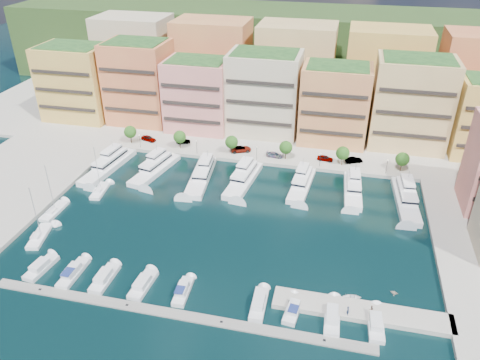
{
  "coord_description": "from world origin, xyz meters",
  "views": [
    {
      "loc": [
        22.62,
        -86.78,
        62.98
      ],
      "look_at": [
        -0.01,
        10.15,
        6.0
      ],
      "focal_mm": 35.0,
      "sensor_mm": 36.0,
      "label": 1
    }
  ],
  "objects": [
    {
      "name": "ground",
      "position": [
        0.0,
        0.0,
        0.0
      ],
      "size": [
        400.0,
        400.0,
        0.0
      ],
      "primitive_type": "plane",
      "color": "black",
      "rests_on": "ground"
    },
    {
      "name": "north_quay",
      "position": [
        0.0,
        62.0,
        0.0
      ],
      "size": [
        220.0,
        64.0,
        2.0
      ],
      "primitive_type": "cube",
      "color": "#9E998E",
      "rests_on": "ground"
    },
    {
      "name": "hillside",
      "position": [
        0.0,
        110.0,
        0.0
      ],
      "size": [
        240.0,
        40.0,
        58.0
      ],
      "primitive_type": "cube",
      "color": "#1B3616",
      "rests_on": "ground"
    },
    {
      "name": "south_pontoon",
      "position": [
        -3.0,
        -30.0,
        0.0
      ],
      "size": [
        72.0,
        2.2,
        0.35
      ],
      "primitive_type": "cube",
      "color": "gray",
      "rests_on": "ground"
    },
    {
      "name": "finger_pier",
      "position": [
        30.0,
        -22.0,
        0.0
      ],
      "size": [
        32.0,
        5.0,
        2.0
      ],
      "primitive_type": "cube",
      "color": "#9E998E",
      "rests_on": "ground"
    },
    {
      "name": "apartment_0",
      "position": [
        -66.0,
        49.99,
        13.31
      ],
      "size": [
        22.0,
        16.5,
        24.8
      ],
      "color": "gold",
      "rests_on": "north_quay"
    },
    {
      "name": "apartment_1",
      "position": [
        -44.0,
        51.99,
        14.31
      ],
      "size": [
        20.0,
        16.5,
        26.8
      ],
      "color": "#DB8349",
      "rests_on": "north_quay"
    },
    {
      "name": "apartment_2",
      "position": [
        -23.0,
        49.99,
        12.31
      ],
      "size": [
        20.0,
        15.5,
        22.8
      ],
      "color": "#EA8C83",
      "rests_on": "north_quay"
    },
    {
      "name": "apartment_3",
      "position": [
        -2.0,
        51.99,
        13.81
      ],
      "size": [
        22.0,
        16.5,
        25.8
      ],
      "color": "beige",
      "rests_on": "north_quay"
    },
    {
      "name": "apartment_4",
      "position": [
        20.0,
        49.99,
        12.81
      ],
      "size": [
        20.0,
        15.5,
        23.8
      ],
      "color": "#E1A154",
      "rests_on": "north_quay"
    },
    {
      "name": "apartment_5",
      "position": [
        42.0,
        51.99,
        14.31
      ],
      "size": [
        22.0,
        16.5,
        26.8
      ],
      "color": "#E0BA76",
      "rests_on": "north_quay"
    },
    {
      "name": "backblock_0",
      "position": [
        -55.0,
        74.0,
        16.0
      ],
      "size": [
        26.0,
        18.0,
        30.0
      ],
      "primitive_type": "cube",
      "color": "beige",
      "rests_on": "north_quay"
    },
    {
      "name": "backblock_1",
      "position": [
        -25.0,
        74.0,
        16.0
      ],
      "size": [
        26.0,
        18.0,
        30.0
      ],
      "primitive_type": "cube",
      "color": "#E1A154",
      "rests_on": "north_quay"
    },
    {
      "name": "backblock_2",
      "position": [
        5.0,
        74.0,
        16.0
      ],
      "size": [
        26.0,
        18.0,
        30.0
      ],
      "primitive_type": "cube",
      "color": "#E0BA76",
      "rests_on": "north_quay"
    },
    {
      "name": "backblock_3",
      "position": [
        35.0,
        74.0,
        16.0
      ],
      "size": [
        26.0,
        18.0,
        30.0
      ],
      "primitive_type": "cube",
      "color": "gold",
      "rests_on": "north_quay"
    },
    {
      "name": "tree_0",
      "position": [
        -40.0,
        33.5,
        4.74
      ],
      "size": [
        3.8,
        3.8,
        5.65
      ],
      "color": "#473323",
      "rests_on": "north_quay"
    },
    {
      "name": "tree_1",
      "position": [
        -24.0,
        33.5,
        4.74
      ],
      "size": [
        3.8,
        3.8,
        5.65
      ],
      "color": "#473323",
      "rests_on": "north_quay"
    },
    {
      "name": "tree_2",
      "position": [
        -8.0,
        33.5,
        4.74
      ],
      "size": [
        3.8,
        3.8,
        5.65
      ],
      "color": "#473323",
      "rests_on": "north_quay"
    },
    {
      "name": "tree_3",
      "position": [
        8.0,
        33.5,
        4.74
      ],
      "size": [
        3.8,
        3.8,
        5.65
      ],
      "color": "#473323",
      "rests_on": "north_quay"
    },
    {
      "name": "tree_4",
      "position": [
        24.0,
        33.5,
        4.74
      ],
      "size": [
        3.8,
        3.8,
        5.65
      ],
      "color": "#473323",
      "rests_on": "north_quay"
    },
    {
      "name": "tree_5",
      "position": [
        40.0,
        33.5,
        4.74
      ],
      "size": [
        3.8,
        3.8,
        5.65
      ],
      "color": "#473323",
      "rests_on": "north_quay"
    },
    {
      "name": "lamppost_0",
      "position": [
        -36.0,
        31.2,
        3.83
      ],
      "size": [
        0.3,
        0.3,
        4.2
      ],
      "color": "black",
      "rests_on": "north_quay"
    },
    {
      "name": "lamppost_1",
      "position": [
        -18.0,
        31.2,
        3.83
      ],
      "size": [
        0.3,
        0.3,
        4.2
      ],
      "color": "black",
      "rests_on": "north_quay"
    },
    {
      "name": "lamppost_2",
      "position": [
        0.0,
        31.2,
        3.83
      ],
      "size": [
        0.3,
        0.3,
        4.2
      ],
      "color": "black",
      "rests_on": "north_quay"
    },
    {
      "name": "lamppost_3",
      "position": [
        18.0,
        31.2,
        3.83
      ],
      "size": [
        0.3,
        0.3,
        4.2
      ],
      "color": "black",
      "rests_on": "north_quay"
    },
    {
      "name": "lamppost_4",
      "position": [
        36.0,
        31.2,
        3.83
      ],
      "size": [
        0.3,
        0.3,
        4.2
      ],
      "color": "black",
      "rests_on": "north_quay"
    },
    {
      "name": "yacht_0",
      "position": [
        -40.01,
        18.71,
        1.21
      ],
      "size": [
        7.56,
        22.88,
        7.3
      ],
      "color": "white",
      "rests_on": "ground"
    },
    {
      "name": "yacht_1",
      "position": [
        -26.44,
        19.84,
        1.09
      ],
      "size": [
        8.62,
        20.42,
        7.3
      ],
      "color": "white",
      "rests_on": "ground"
    },
    {
      "name": "yacht_2",
      "position": [
        -12.82,
        19.11,
        1.21
      ],
      "size": [
        6.82,
        21.96,
        7.3
      ],
      "color": "white",
      "rests_on": "ground"
    },
    {
      "name": "yacht_3",
      "position": [
        -1.19,
        19.82,
        1.21
      ],
      "size": [
        7.02,
        20.45,
        7.3
      ],
      "color": "white",
      "rests_on": "ground"
    },
    {
      "name": "yacht_4",
      "position": [
        14.32,
        20.59,
        1.09
      ],
      "size": [
        5.96,
        18.58,
        7.3
      ],
      "color": "white",
      "rests_on": "ground"
    },
    {
      "name": "yacht_5",
      "position": [
        27.46,
        20.9,
        1.21
      ],
      "size": [
        5.02,
        17.86,
        7.3
      ],
      "color": "white",
      "rests_on": "ground"
    },
    {
      "name": "yacht_6",
      "position": [
        40.45,
        19.22,
        1.21
      ],
      "size": [
        6.1,
        21.63,
        7.3
      ],
      "color": "white",
      "rests_on": "ground"
    },
    {
      "name": "cruiser_0",
      "position": [
        -33.33,
        -24.59,
        0.55
      ],
      "size": [
        3.68,
        8.23,
        2.55
      ],
      "color": "silver",
      "rests_on": "ground"
    },
    {
      "name": "cruiser_1",
      "position": [
        -26.12,
        -24.62,
        0.57
      ],
      "size": [
        2.67,
        9.08,
        2.66
      ],
      "color": "silver",
      "rests_on": "ground"
    },
    {
      "name": "cruiser_2",
      "position": [
        -19.27,
        -24.59,
        0.55
      ],
      "size": [
        2.94,
        8.36,
        2.55
      ],
      "color": "silver",
      "rests_on": "ground"
    },
    {
      "name": "cruiser_3",
      "position": [
        -11.17,
        -24.59,
        0.55
      ],
      "size": [
        3.29,
        8.31,
        2.55
      ],
      "color": "silver",
      "rests_on": "ground"
    },
    {
      "name": "cruiser_4",
      "position": [
        -3.04,
        -24.6,
        0.57
      ],
      "size": [
        2.76,
        7.7,
        2.66
      ],
      "color": "silver",
      "rests_on": "ground"
    },
    {
      "name": "cruiser_6",
      "position": [
        11.67,
        -24.59,
        0.55
      ],
      "size": [
        2.83,
        8.32,
        2.55
      ],
      "color": "silver",
      "rests_on": "ground"
    },
    {
      "name": "cruiser_7",
      "position": [
        17.95,
        -24.59,
        0.57
      ],
      "size": [
        3.23,
        7.32,
        2.66
      ],
      "color": "silver",
      "rests_on": "ground"
    },
    {
      "name": "cruiser_8",
      "position": [
        24.93,
        -24.6,
        0.55
      ],
      "size": [
        2.94,
        9.22,
        2.55
      ],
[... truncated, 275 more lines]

